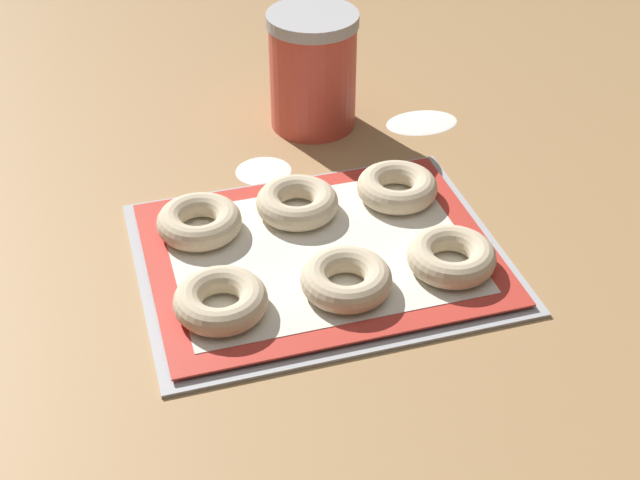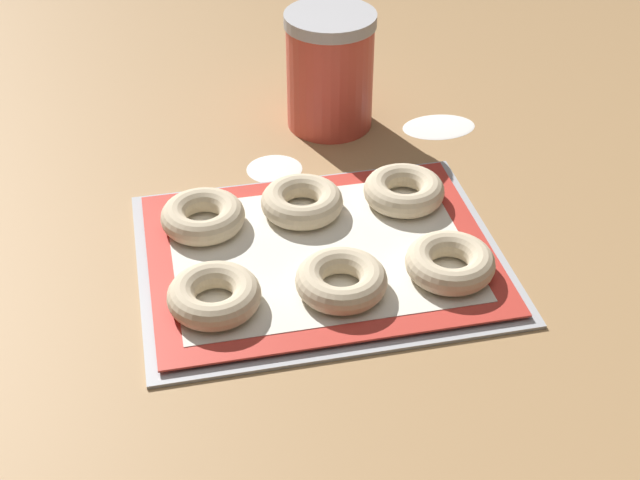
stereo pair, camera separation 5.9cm
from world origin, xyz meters
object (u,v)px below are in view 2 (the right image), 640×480
bagel_back_left (203,216)px  flour_canister (330,70)px  bagel_front_center (340,280)px  bagel_back_right (404,190)px  bagel_front_left (214,295)px  baking_tray (320,256)px  bagel_front_right (450,263)px  bagel_back_center (302,202)px

bagel_back_left → flour_canister: bearing=48.3°
bagel_front_center → flour_canister: (0.07, 0.37, 0.06)m
bagel_front_center → bagel_back_right: bearing=52.6°
bagel_front_left → bagel_back_left: (0.00, 0.14, 0.00)m
bagel_front_left → bagel_back_right: bearing=30.5°
bagel_front_left → bagel_front_center: 0.13m
baking_tray → flour_canister: bearing=75.4°
baking_tray → bagel_front_center: bagel_front_center is taller
flour_canister → bagel_front_right: bearing=-82.0°
baking_tray → bagel_front_center: 0.08m
bagel_back_center → flour_canister: bearing=69.4°
baking_tray → bagel_front_left: bearing=-151.2°
bagel_back_center → bagel_back_right: bearing=-1.2°
bagel_front_center → bagel_front_right: size_ratio=1.00×
bagel_front_right → bagel_back_center: size_ratio=1.00×
bagel_back_right → bagel_back_left: bearing=-179.4°
bagel_front_center → bagel_back_right: same height
bagel_front_center → flour_canister: flour_canister is taller
bagel_front_left → flour_canister: 0.42m
bagel_front_left → flour_canister: (0.20, 0.36, 0.06)m
bagel_front_center → bagel_back_right: (0.11, 0.15, 0.00)m
bagel_back_right → bagel_front_right: bearing=-86.3°
bagel_front_left → bagel_back_left: 0.14m
bagel_front_center → bagel_back_center: 0.15m
baking_tray → bagel_back_left: bearing=149.3°
bagel_front_right → bagel_back_left: size_ratio=1.00×
baking_tray → bagel_front_center: size_ratio=4.16×
baking_tray → bagel_front_left: 0.14m
bagel_back_left → bagel_front_left: bearing=-91.4°
bagel_front_center → bagel_back_left: 0.19m
bagel_front_right → flour_canister: 0.37m
bagel_front_right → bagel_back_left: 0.29m
bagel_front_left → bagel_back_left: size_ratio=1.00×
bagel_back_center → bagel_back_right: 0.12m
bagel_back_left → bagel_back_center: (0.12, 0.01, 0.00)m
bagel_front_right → bagel_back_left: (-0.25, 0.14, 0.00)m
bagel_front_left → bagel_front_center: (0.13, -0.00, 0.00)m
baking_tray → bagel_front_left: size_ratio=4.16×
bagel_front_left → bagel_back_right: size_ratio=1.00×
flour_canister → baking_tray: bearing=-104.6°
bagel_back_center → flour_canister: (0.08, 0.22, 0.06)m
bagel_back_left → bagel_back_right: (0.24, 0.00, 0.00)m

